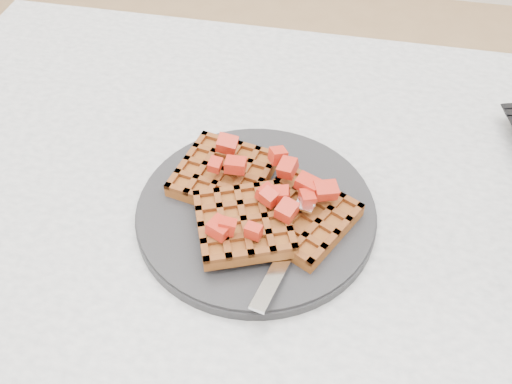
# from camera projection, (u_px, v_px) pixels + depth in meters

# --- Properties ---
(table) EXTENTS (1.20, 0.80, 0.75)m
(table) POSITION_uv_depth(u_px,v_px,m) (334.00, 291.00, 0.71)
(table) COLOR silver
(table) RESTS_ON ground
(plate) EXTENTS (0.27, 0.27, 0.02)m
(plate) POSITION_uv_depth(u_px,v_px,m) (256.00, 211.00, 0.64)
(plate) COLOR black
(plate) RESTS_ON table
(waffles) EXTENTS (0.22, 0.20, 0.03)m
(waffles) POSITION_uv_depth(u_px,v_px,m) (255.00, 202.00, 0.62)
(waffles) COLOR #934F1F
(waffles) RESTS_ON plate
(strawberry_pile) EXTENTS (0.15, 0.15, 0.02)m
(strawberry_pile) POSITION_uv_depth(u_px,v_px,m) (256.00, 183.00, 0.60)
(strawberry_pile) COLOR #990A00
(strawberry_pile) RESTS_ON waffles
(fork) EXTENTS (0.06, 0.18, 0.02)m
(fork) POSITION_uv_depth(u_px,v_px,m) (293.00, 238.00, 0.59)
(fork) COLOR silver
(fork) RESTS_ON plate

